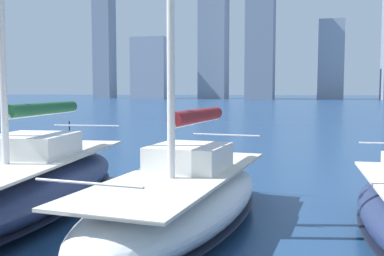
% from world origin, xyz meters
% --- Properties ---
extents(city_skyline, '(171.53, 21.52, 54.34)m').
position_xyz_m(city_skyline, '(-2.11, -158.89, 20.93)').
color(city_skyline, gray).
rests_on(city_skyline, ground).
extents(sailboat_maroon, '(3.30, 8.13, 12.25)m').
position_xyz_m(sailboat_maroon, '(0.48, -6.73, 0.71)').
color(sailboat_maroon, silver).
rests_on(sailboat_maroon, ground).
extents(sailboat_forest, '(4.11, 9.70, 9.70)m').
position_xyz_m(sailboat_forest, '(4.53, -6.89, 0.73)').
color(sailboat_forest, navy).
rests_on(sailboat_forest, ground).
extents(channel_buoy, '(0.70, 0.70, 1.40)m').
position_xyz_m(channel_buoy, '(9.90, -18.32, 0.36)').
color(channel_buoy, red).
rests_on(channel_buoy, ground).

